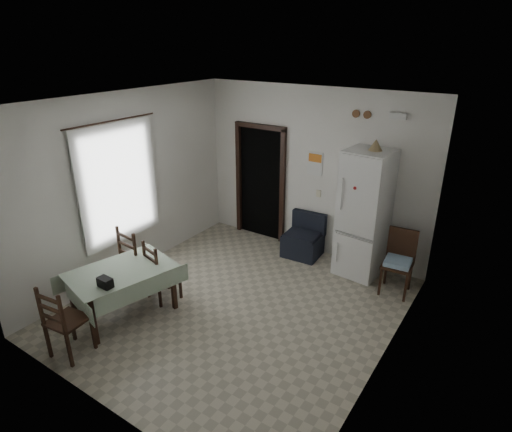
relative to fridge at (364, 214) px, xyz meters
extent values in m
plane|color=#A69E88|center=(-1.09, -1.93, -1.03)|extent=(4.50, 4.50, 0.00)
cube|color=black|center=(-2.14, 0.53, 0.02)|extent=(0.90, 0.45, 2.10)
cube|color=black|center=(-2.63, 0.29, 0.02)|extent=(0.08, 0.10, 2.18)
cube|color=black|center=(-1.65, 0.29, 0.02)|extent=(0.08, 0.10, 2.18)
cube|color=black|center=(-2.14, 0.29, 1.11)|extent=(1.06, 0.10, 0.08)
cube|color=silver|center=(-3.24, -2.13, 0.52)|extent=(0.10, 1.20, 1.60)
cube|color=silver|center=(-3.13, -2.13, 0.52)|extent=(0.02, 1.45, 1.85)
cylinder|color=black|center=(-3.12, -2.13, 1.47)|extent=(0.02, 1.60, 0.02)
cube|color=white|center=(-1.04, 0.31, 0.59)|extent=(0.28, 0.02, 0.40)
cube|color=orange|center=(-1.04, 0.30, 0.69)|extent=(0.24, 0.01, 0.14)
cube|color=beige|center=(-0.94, 0.31, 0.07)|extent=(0.08, 0.02, 0.12)
cylinder|color=brown|center=(-0.39, 0.30, 1.49)|extent=(0.12, 0.03, 0.12)
cylinder|color=brown|center=(-0.21, 0.30, 1.49)|extent=(0.12, 0.03, 0.12)
cube|color=white|center=(0.26, 0.28, 1.52)|extent=(0.25, 0.07, 0.09)
cone|color=tan|center=(0.06, 0.01, 1.12)|extent=(0.23, 0.23, 0.17)
cube|color=black|center=(-2.11, -3.32, -0.27)|extent=(0.20, 0.12, 0.13)
camera|label=1|loc=(2.03, -6.11, 2.59)|focal=30.00mm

